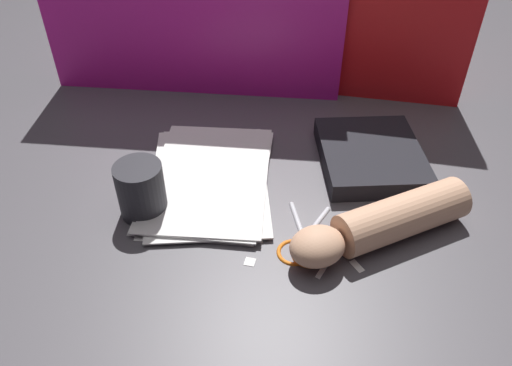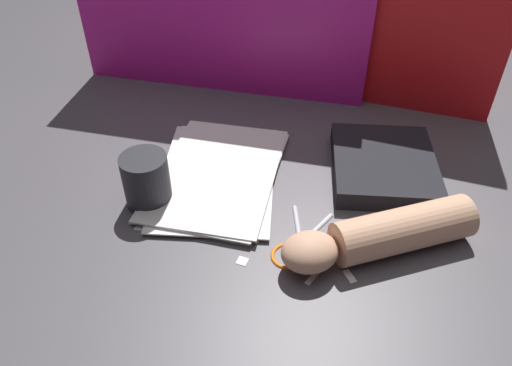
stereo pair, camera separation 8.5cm
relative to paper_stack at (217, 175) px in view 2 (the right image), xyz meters
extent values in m
plane|color=#4C494F|center=(0.12, -0.08, -0.01)|extent=(6.00, 6.00, 0.00)
cube|color=#D81E9E|center=(-0.07, 0.34, 0.19)|extent=(0.68, 0.07, 0.40)
cube|color=red|center=(0.28, 0.34, 0.19)|extent=(0.53, 0.11, 0.39)
cube|color=white|center=(0.00, 0.00, -0.01)|extent=(0.22, 0.33, 0.00)
cube|color=white|center=(0.00, 0.00, 0.00)|extent=(0.24, 0.34, 0.00)
cube|color=white|center=(0.00, 0.00, 0.00)|extent=(0.25, 0.34, 0.00)
cube|color=white|center=(0.00, 0.00, 0.00)|extent=(0.24, 0.34, 0.00)
cube|color=white|center=(0.00, 0.00, 0.01)|extent=(0.23, 0.33, 0.00)
cube|color=black|center=(0.31, 0.07, 0.01)|extent=(0.21, 0.24, 0.04)
sphere|color=silver|center=(0.18, -0.15, 0.00)|extent=(0.01, 0.01, 0.01)
cylinder|color=silver|center=(0.17, -0.10, 0.00)|extent=(0.03, 0.09, 0.01)
torus|color=orange|center=(0.18, -0.18, 0.00)|extent=(0.07, 0.07, 0.01)
cylinder|color=silver|center=(0.20, -0.11, 0.00)|extent=(0.05, 0.08, 0.01)
torus|color=orange|center=(0.16, -0.18, 0.00)|extent=(0.08, 0.08, 0.01)
cylinder|color=tan|center=(0.34, -0.12, 0.03)|extent=(0.24, 0.17, 0.07)
ellipsoid|color=tan|center=(0.19, -0.20, 0.03)|extent=(0.12, 0.11, 0.05)
cube|color=white|center=(0.19, -0.19, -0.01)|extent=(0.01, 0.02, 0.00)
cube|color=white|center=(0.26, -0.20, -0.01)|extent=(0.02, 0.03, 0.00)
cube|color=white|center=(0.09, -0.20, -0.01)|extent=(0.02, 0.02, 0.00)
cube|color=white|center=(0.20, -0.22, -0.01)|extent=(0.02, 0.03, 0.00)
cylinder|color=#232328|center=(-0.10, -0.09, 0.04)|extent=(0.08, 0.08, 0.10)
camera|label=1|loc=(0.11, -0.73, 0.60)|focal=35.00mm
camera|label=2|loc=(0.20, -0.72, 0.60)|focal=35.00mm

